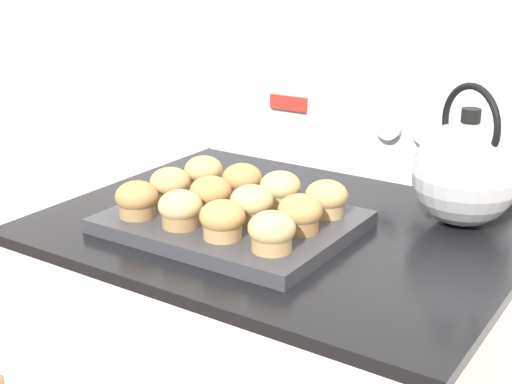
# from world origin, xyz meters

# --- Properties ---
(wall_back) EXTENTS (8.00, 0.05, 2.40)m
(wall_back) POSITION_xyz_m (0.00, 0.67, 1.20)
(wall_back) COLOR silver
(wall_back) RESTS_ON ground_plane
(control_panel) EXTENTS (0.71, 0.07, 0.21)m
(control_panel) POSITION_xyz_m (0.00, 0.61, 1.05)
(control_panel) COLOR white
(control_panel) RESTS_ON stove_range
(muffin_pan) EXTENTS (0.36, 0.28, 0.02)m
(muffin_pan) POSITION_xyz_m (-0.05, 0.24, 0.95)
(muffin_pan) COLOR #38383D
(muffin_pan) RESTS_ON stove_range
(muffin_r0_c0) EXTENTS (0.07, 0.07, 0.06)m
(muffin_r0_c0) POSITION_xyz_m (-0.17, 0.16, 0.99)
(muffin_r0_c0) COLOR #A37A4C
(muffin_r0_c0) RESTS_ON muffin_pan
(muffin_r0_c1) EXTENTS (0.07, 0.07, 0.06)m
(muffin_r0_c1) POSITION_xyz_m (-0.09, 0.16, 0.99)
(muffin_r0_c1) COLOR #A37A4C
(muffin_r0_c1) RESTS_ON muffin_pan
(muffin_r0_c2) EXTENTS (0.07, 0.07, 0.06)m
(muffin_r0_c2) POSITION_xyz_m (-0.01, 0.16, 0.99)
(muffin_r0_c2) COLOR tan
(muffin_r0_c2) RESTS_ON muffin_pan
(muffin_r0_c3) EXTENTS (0.07, 0.07, 0.06)m
(muffin_r0_c3) POSITION_xyz_m (0.07, 0.16, 0.99)
(muffin_r0_c3) COLOR tan
(muffin_r0_c3) RESTS_ON muffin_pan
(muffin_r1_c0) EXTENTS (0.07, 0.07, 0.06)m
(muffin_r1_c0) POSITION_xyz_m (-0.17, 0.24, 0.99)
(muffin_r1_c0) COLOR tan
(muffin_r1_c0) RESTS_ON muffin_pan
(muffin_r1_c1) EXTENTS (0.07, 0.07, 0.06)m
(muffin_r1_c1) POSITION_xyz_m (-0.09, 0.24, 0.99)
(muffin_r1_c1) COLOR olive
(muffin_r1_c1) RESTS_ON muffin_pan
(muffin_r1_c2) EXTENTS (0.07, 0.07, 0.06)m
(muffin_r1_c2) POSITION_xyz_m (-0.02, 0.24, 0.99)
(muffin_r1_c2) COLOR olive
(muffin_r1_c2) RESTS_ON muffin_pan
(muffin_r1_c3) EXTENTS (0.07, 0.07, 0.06)m
(muffin_r1_c3) POSITION_xyz_m (0.07, 0.24, 0.99)
(muffin_r1_c3) COLOR olive
(muffin_r1_c3) RESTS_ON muffin_pan
(muffin_r2_c0) EXTENTS (0.07, 0.07, 0.06)m
(muffin_r2_c0) POSITION_xyz_m (-0.17, 0.32, 0.99)
(muffin_r2_c0) COLOR olive
(muffin_r2_c0) RESTS_ON muffin_pan
(muffin_r2_c1) EXTENTS (0.07, 0.07, 0.06)m
(muffin_r2_c1) POSITION_xyz_m (-0.09, 0.32, 0.99)
(muffin_r2_c1) COLOR tan
(muffin_r2_c1) RESTS_ON muffin_pan
(muffin_r2_c2) EXTENTS (0.07, 0.07, 0.06)m
(muffin_r2_c2) POSITION_xyz_m (-0.02, 0.32, 0.99)
(muffin_r2_c2) COLOR tan
(muffin_r2_c2) RESTS_ON muffin_pan
(muffin_r2_c3) EXTENTS (0.07, 0.07, 0.06)m
(muffin_r2_c3) POSITION_xyz_m (0.07, 0.32, 0.99)
(muffin_r2_c3) COLOR tan
(muffin_r2_c3) RESTS_ON muffin_pan
(tea_kettle) EXTENTS (0.19, 0.16, 0.22)m
(tea_kettle) POSITION_xyz_m (0.23, 0.46, 1.03)
(tea_kettle) COLOR silver
(tea_kettle) RESTS_ON stove_range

